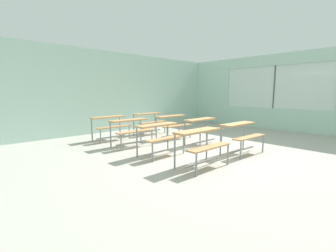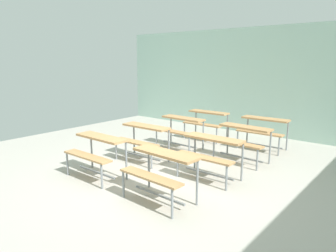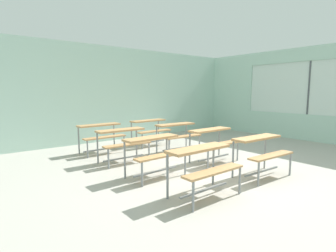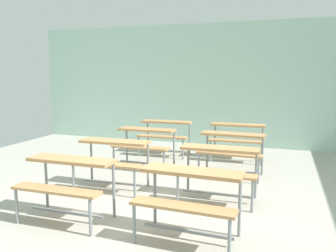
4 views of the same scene
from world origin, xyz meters
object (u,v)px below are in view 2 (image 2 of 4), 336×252
desk_bench_r0c1 (160,165)px  desk_bench_r1c0 (143,135)px  desk_bench_r3c1 (263,126)px  desk_bench_r2c0 (180,125)px  desk_bench_r1c1 (210,148)px  desk_bench_r2c1 (243,135)px  desk_bench_r0c0 (97,147)px  desk_bench_r3c0 (206,119)px

desk_bench_r0c1 → desk_bench_r1c0: bearing=144.2°
desk_bench_r3c1 → desk_bench_r2c0: bearing=-144.5°
desk_bench_r1c1 → desk_bench_r2c1: same height
desk_bench_r1c0 → desk_bench_r3c1: size_ratio=1.00×
desk_bench_r1c1 → desk_bench_r2c0: bearing=142.3°
desk_bench_r1c1 → desk_bench_r2c0: 2.04m
desk_bench_r1c1 → desk_bench_r3c1: (-0.06, 2.43, 0.00)m
desk_bench_r0c1 → desk_bench_r0c0: bearing=-178.3°
desk_bench_r2c1 → desk_bench_r3c1: size_ratio=1.01×
desk_bench_r3c1 → desk_bench_r2c1: bearing=-88.8°
desk_bench_r0c1 → desk_bench_r1c1: same height
desk_bench_r0c0 → desk_bench_r0c1: same height
desk_bench_r3c0 → desk_bench_r1c0: bearing=-91.4°
desk_bench_r2c0 → desk_bench_r3c0: bearing=91.0°
desk_bench_r3c0 → desk_bench_r0c0: bearing=-90.7°
desk_bench_r0c1 → desk_bench_r3c1: bearing=92.1°
desk_bench_r1c0 → desk_bench_r3c0: size_ratio=1.01×
desk_bench_r1c0 → desk_bench_r2c1: (1.65, 1.26, 0.00)m
desk_bench_r2c0 → desk_bench_r3c1: same height
desk_bench_r1c0 → desk_bench_r2c0: same height
desk_bench_r0c1 → desk_bench_r2c0: same height
desk_bench_r3c0 → desk_bench_r2c0: bearing=-90.8°
desk_bench_r3c0 → desk_bench_r3c1: 1.57m
desk_bench_r2c1 → desk_bench_r3c1: same height
desk_bench_r1c1 → desk_bench_r3c1: 2.43m
desk_bench_r3c1 → desk_bench_r0c1: bearing=-91.9°
desk_bench_r0c0 → desk_bench_r3c0: bearing=90.5°
desk_bench_r2c0 → desk_bench_r1c1: bearing=-36.4°
desk_bench_r0c0 → desk_bench_r3c1: size_ratio=0.99×
desk_bench_r1c0 → desk_bench_r0c1: bearing=-39.9°
desk_bench_r0c0 → desk_bench_r3c1: 3.98m
desk_bench_r1c0 → desk_bench_r1c1: bearing=-0.9°
desk_bench_r1c0 → desk_bench_r3c1: (1.59, 2.45, 0.00)m
desk_bench_r0c1 → desk_bench_r1c0: same height
desk_bench_r1c0 → desk_bench_r2c0: (0.02, 1.26, 0.00)m
desk_bench_r2c1 → desk_bench_r3c0: same height
desk_bench_r0c1 → desk_bench_r3c1: 3.69m
desk_bench_r2c1 → desk_bench_r3c0: 1.99m
desk_bench_r3c0 → desk_bench_r3c1: same height
desk_bench_r1c0 → desk_bench_r2c1: bearing=35.8°
desk_bench_r0c1 → desk_bench_r2c1: same height
desk_bench_r0c0 → desk_bench_r3c0: 3.63m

